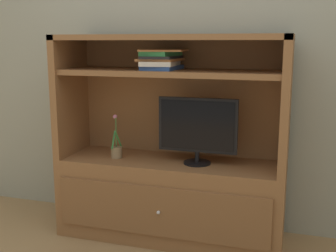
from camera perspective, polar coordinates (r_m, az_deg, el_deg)
The scene contains 5 objects.
painted_rear_wall at distance 3.14m, azimuth 2.22°, elevation 12.10°, with size 6.00×0.10×2.80m, color gray.
media_console at distance 2.95m, azimuth 0.33°, elevation -6.44°, with size 1.54×0.51×1.40m.
tv_monitor at distance 2.79m, azimuth 3.99°, elevation -0.30°, with size 0.53×0.18×0.44m.
potted_plant at distance 2.99m, azimuth -6.95°, elevation -3.21°, with size 0.08×0.09×0.31m.
magazine_stack at distance 2.82m, azimuth -0.86°, elevation 8.95°, with size 0.31×0.34×0.13m.
Camera 1 is at (0.82, -2.28, 1.35)m, focal length 45.32 mm.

